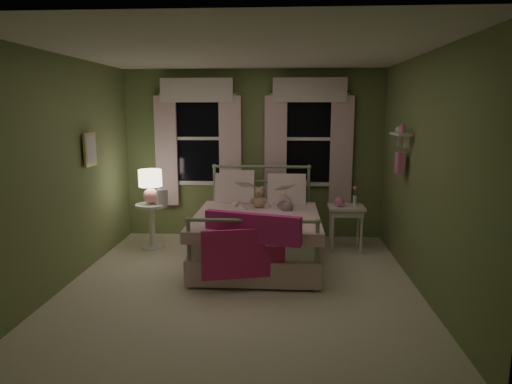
# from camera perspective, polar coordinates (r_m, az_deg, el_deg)

# --- Properties ---
(room_shell) EXTENTS (4.20, 4.20, 4.20)m
(room_shell) POSITION_cam_1_polar(r_m,az_deg,el_deg) (5.04, -1.97, 2.34)
(room_shell) COLOR white
(room_shell) RESTS_ON ground
(bed) EXTENTS (1.58, 2.04, 1.18)m
(bed) POSITION_cam_1_polar(r_m,az_deg,el_deg) (6.05, 0.15, -5.25)
(bed) COLOR white
(bed) RESTS_ON ground
(pink_throw) EXTENTS (1.08, 0.43, 0.71)m
(pink_throw) POSITION_cam_1_polar(r_m,az_deg,el_deg) (5.01, -0.48, -5.79)
(pink_throw) COLOR #DB2B8F
(pink_throw) RESTS_ON bed
(child_left) EXTENTS (0.29, 0.24, 0.68)m
(child_left) POSITION_cam_1_polar(r_m,az_deg,el_deg) (6.37, -2.09, 0.49)
(child_left) COLOR #F7D1DD
(child_left) RESTS_ON bed
(child_right) EXTENTS (0.44, 0.38, 0.78)m
(child_right) POSITION_cam_1_polar(r_m,az_deg,el_deg) (6.33, 2.96, 0.88)
(child_right) COLOR #F7D1DD
(child_right) RESTS_ON bed
(book_left) EXTENTS (0.22, 0.16, 0.26)m
(book_left) POSITION_cam_1_polar(r_m,az_deg,el_deg) (6.12, -2.32, 0.56)
(book_left) COLOR beige
(book_left) RESTS_ON child_left
(book_right) EXTENTS (0.23, 0.19, 0.26)m
(book_right) POSITION_cam_1_polar(r_m,az_deg,el_deg) (6.09, 2.93, 0.11)
(book_right) COLOR beige
(book_right) RESTS_ON child_right
(teddy_bear) EXTENTS (0.23, 0.19, 0.31)m
(teddy_bear) POSITION_cam_1_polar(r_m,az_deg,el_deg) (6.22, 0.35, -0.87)
(teddy_bear) COLOR tan
(teddy_bear) RESTS_ON bed
(nightstand_left) EXTENTS (0.46, 0.46, 0.65)m
(nightstand_left) POSITION_cam_1_polar(r_m,az_deg,el_deg) (6.80, -12.88, -3.38)
(nightstand_left) COLOR white
(nightstand_left) RESTS_ON ground
(table_lamp) EXTENTS (0.33, 0.33, 0.49)m
(table_lamp) POSITION_cam_1_polar(r_m,az_deg,el_deg) (6.69, -13.06, 1.08)
(table_lamp) COLOR #E18E85
(table_lamp) RESTS_ON nightstand_left
(book_nightstand) EXTENTS (0.21, 0.25, 0.02)m
(book_nightstand) POSITION_cam_1_polar(r_m,az_deg,el_deg) (6.64, -12.33, -1.56)
(book_nightstand) COLOR beige
(book_nightstand) RESTS_ON nightstand_left
(nightstand_right) EXTENTS (0.50, 0.40, 0.64)m
(nightstand_right) POSITION_cam_1_polar(r_m,az_deg,el_deg) (6.59, 11.20, -2.58)
(nightstand_right) COLOR white
(nightstand_right) RESTS_ON ground
(pink_toy) EXTENTS (0.14, 0.19, 0.14)m
(pink_toy) POSITION_cam_1_polar(r_m,az_deg,el_deg) (6.54, 10.39, -1.23)
(pink_toy) COLOR pink
(pink_toy) RESTS_ON nightstand_right
(bud_vase) EXTENTS (0.06, 0.06, 0.28)m
(bud_vase) POSITION_cam_1_polar(r_m,az_deg,el_deg) (6.61, 12.25, -0.46)
(bud_vase) COLOR white
(bud_vase) RESTS_ON nightstand_right
(window_left) EXTENTS (1.34, 0.13, 1.96)m
(window_left) POSITION_cam_1_polar(r_m,az_deg,el_deg) (7.14, -7.27, 7.22)
(window_left) COLOR black
(window_left) RESTS_ON room_shell
(window_right) EXTENTS (1.34, 0.13, 1.96)m
(window_right) POSITION_cam_1_polar(r_m,az_deg,el_deg) (7.02, 6.60, 7.18)
(window_right) COLOR black
(window_right) RESTS_ON room_shell
(wall_shelf) EXTENTS (0.15, 0.50, 0.60)m
(wall_shelf) POSITION_cam_1_polar(r_m,az_deg,el_deg) (5.87, 17.57, 5.19)
(wall_shelf) COLOR white
(wall_shelf) RESTS_ON room_shell
(framed_picture) EXTENTS (0.03, 0.32, 0.42)m
(framed_picture) POSITION_cam_1_polar(r_m,az_deg,el_deg) (6.10, -20.03, 5.01)
(framed_picture) COLOR beige
(framed_picture) RESTS_ON room_shell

